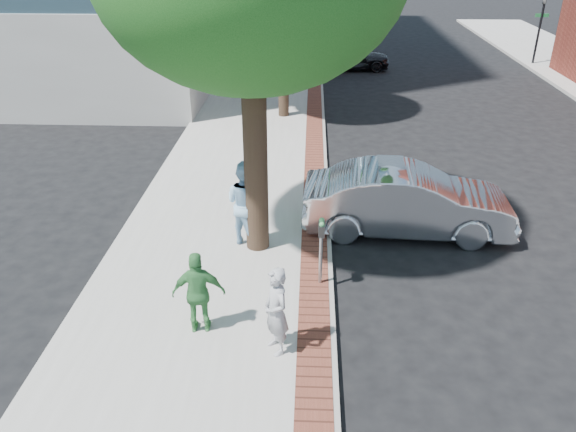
# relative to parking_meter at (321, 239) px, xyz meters

# --- Properties ---
(ground) EXTENTS (120.00, 120.00, 0.00)m
(ground) POSITION_rel_parking_meter_xyz_m (-0.82, -0.43, -1.21)
(ground) COLOR black
(ground) RESTS_ON ground
(sidewalk) EXTENTS (5.00, 60.00, 0.15)m
(sidewalk) POSITION_rel_parking_meter_xyz_m (-2.32, 7.57, -1.13)
(sidewalk) COLOR #9E9991
(sidewalk) RESTS_ON ground
(brick_strip) EXTENTS (0.60, 60.00, 0.01)m
(brick_strip) POSITION_rel_parking_meter_xyz_m (-0.12, 7.57, -1.05)
(brick_strip) COLOR brown
(brick_strip) RESTS_ON sidewalk
(curb) EXTENTS (0.10, 60.00, 0.15)m
(curb) POSITION_rel_parking_meter_xyz_m (0.23, 7.57, -1.13)
(curb) COLOR gray
(curb) RESTS_ON ground
(office_base) EXTENTS (18.20, 22.20, 4.00)m
(office_base) POSITION_rel_parking_meter_xyz_m (-13.82, 21.57, 0.79)
(office_base) COLOR gray
(office_base) RESTS_ON ground
(signal_near) EXTENTS (0.70, 0.15, 3.80)m
(signal_near) POSITION_rel_parking_meter_xyz_m (0.08, 21.57, 1.05)
(signal_near) COLOR black
(signal_near) RESTS_ON ground
(signal_far) EXTENTS (0.70, 0.15, 3.80)m
(signal_far) POSITION_rel_parking_meter_xyz_m (11.68, 21.57, 1.05)
(signal_far) COLOR black
(signal_far) RESTS_ON ground
(parking_meter) EXTENTS (0.12, 0.32, 1.47)m
(parking_meter) POSITION_rel_parking_meter_xyz_m (0.00, 0.00, 0.00)
(parking_meter) COLOR gray
(parking_meter) RESTS_ON sidewalk
(person_gray) EXTENTS (0.63, 0.71, 1.64)m
(person_gray) POSITION_rel_parking_meter_xyz_m (-0.77, -2.10, -0.23)
(person_gray) COLOR #A3A4A8
(person_gray) RESTS_ON sidewalk
(person_officer) EXTENTS (1.24, 1.17, 2.01)m
(person_officer) POSITION_rel_parking_meter_xyz_m (-1.70, 1.65, -0.05)
(person_officer) COLOR #94C3E5
(person_officer) RESTS_ON sidewalk
(person_green) EXTENTS (0.98, 0.49, 1.61)m
(person_green) POSITION_rel_parking_meter_xyz_m (-2.18, -1.59, -0.25)
(person_green) COLOR #3D8744
(person_green) RESTS_ON sidewalk
(sedan_silver) EXTENTS (5.09, 1.99, 1.65)m
(sedan_silver) POSITION_rel_parking_meter_xyz_m (2.12, 2.61, -0.38)
(sedan_silver) COLOR silver
(sedan_silver) RESTS_ON ground
(bg_car) EXTENTS (4.37, 2.02, 1.45)m
(bg_car) POSITION_rel_parking_meter_xyz_m (1.63, 20.20, -0.48)
(bg_car) COLOR black
(bg_car) RESTS_ON ground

